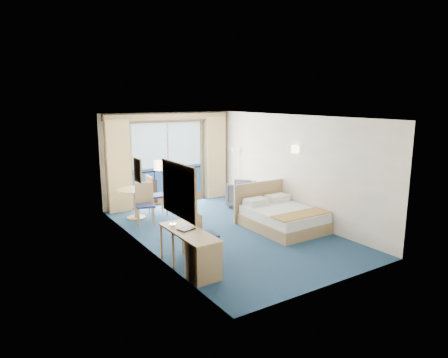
% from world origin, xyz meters
% --- Properties ---
extents(floor, '(6.50, 6.50, 0.00)m').
position_xyz_m(floor, '(0.00, 0.00, 0.00)').
color(floor, navy).
rests_on(floor, ground).
extents(room_walls, '(4.04, 6.54, 2.72)m').
position_xyz_m(room_walls, '(0.00, 0.00, 1.78)').
color(room_walls, beige).
rests_on(room_walls, ground).
extents(balcony_door, '(2.36, 0.03, 2.52)m').
position_xyz_m(balcony_door, '(-0.01, 3.22, 1.14)').
color(balcony_door, navy).
rests_on(balcony_door, room_walls).
extents(curtain_left, '(0.65, 0.22, 2.55)m').
position_xyz_m(curtain_left, '(-1.55, 3.07, 1.28)').
color(curtain_left, tan).
rests_on(curtain_left, room_walls).
extents(curtain_right, '(0.65, 0.22, 2.55)m').
position_xyz_m(curtain_right, '(1.55, 3.07, 1.28)').
color(curtain_right, tan).
rests_on(curtain_right, room_walls).
extents(pelmet, '(3.80, 0.25, 0.18)m').
position_xyz_m(pelmet, '(0.00, 3.10, 2.58)').
color(pelmet, tan).
rests_on(pelmet, room_walls).
extents(mirror, '(0.05, 1.25, 0.95)m').
position_xyz_m(mirror, '(-1.97, -1.50, 1.55)').
color(mirror, tan).
rests_on(mirror, room_walls).
extents(wall_print, '(0.04, 0.42, 0.52)m').
position_xyz_m(wall_print, '(-1.97, 0.45, 1.60)').
color(wall_print, tan).
rests_on(wall_print, room_walls).
extents(sconce_left, '(0.18, 0.18, 0.18)m').
position_xyz_m(sconce_left, '(-1.94, -0.60, 1.85)').
color(sconce_left, '#FDDEB1').
rests_on(sconce_left, room_walls).
extents(sconce_right, '(0.18, 0.18, 0.18)m').
position_xyz_m(sconce_right, '(1.94, -0.15, 1.85)').
color(sconce_right, '#FDDEB1').
rests_on(sconce_right, room_walls).
extents(bed, '(1.59, 1.89, 1.00)m').
position_xyz_m(bed, '(1.25, -0.50, 0.28)').
color(bed, tan).
rests_on(bed, ground).
extents(nightstand, '(0.38, 0.36, 0.49)m').
position_xyz_m(nightstand, '(1.79, 0.85, 0.25)').
color(nightstand, '#9A7C51').
rests_on(nightstand, ground).
extents(phone, '(0.20, 0.17, 0.07)m').
position_xyz_m(phone, '(1.83, 0.83, 0.53)').
color(phone, white).
rests_on(phone, nightstand).
extents(armchair, '(1.13, 1.13, 0.74)m').
position_xyz_m(armchair, '(1.61, 1.63, 0.37)').
color(armchair, '#40434D').
rests_on(armchair, ground).
extents(floor_lamp, '(0.22, 0.22, 1.61)m').
position_xyz_m(floor_lamp, '(1.81, 2.38, 1.22)').
color(floor_lamp, silver).
rests_on(floor_lamp, ground).
extents(desk, '(0.53, 1.54, 0.72)m').
position_xyz_m(desk, '(-1.73, -1.79, 0.40)').
color(desk, tan).
rests_on(desk, ground).
extents(desk_chair, '(0.45, 0.44, 0.94)m').
position_xyz_m(desk_chair, '(-1.26, -1.05, 0.53)').
color(desk_chair, '#1E2547').
rests_on(desk_chair, ground).
extents(folder, '(0.33, 0.28, 0.03)m').
position_xyz_m(folder, '(-1.72, -1.25, 0.73)').
color(folder, black).
rests_on(folder, desk).
extents(desk_lamp, '(0.13, 0.13, 0.48)m').
position_xyz_m(desk_lamp, '(-1.83, -0.93, 1.08)').
color(desk_lamp, silver).
rests_on(desk_lamp, desk).
extents(round_table, '(0.88, 0.88, 0.79)m').
position_xyz_m(round_table, '(-1.42, 2.20, 0.60)').
color(round_table, tan).
rests_on(round_table, ground).
extents(table_chair_a, '(0.50, 0.49, 1.08)m').
position_xyz_m(table_chair_a, '(-0.88, 2.23, 0.61)').
color(table_chair_a, '#1E2547').
rests_on(table_chair_a, ground).
extents(table_chair_b, '(0.56, 0.56, 1.04)m').
position_xyz_m(table_chair_b, '(-1.40, 1.61, 0.59)').
color(table_chair_b, '#1E2547').
rests_on(table_chair_b, ground).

